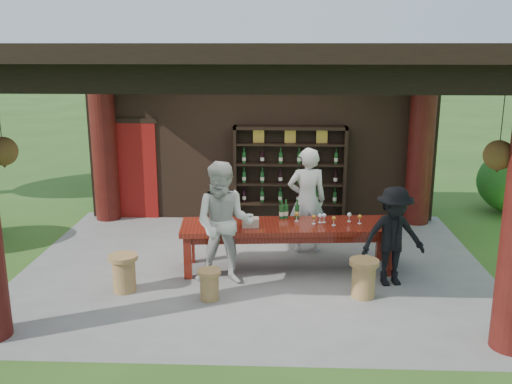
{
  "coord_description": "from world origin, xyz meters",
  "views": [
    {
      "loc": [
        0.38,
        -8.63,
        3.48
      ],
      "look_at": [
        0.0,
        0.4,
        1.15
      ],
      "focal_mm": 40.0,
      "sensor_mm": 36.0,
      "label": 1
    }
  ],
  "objects_px": {
    "stool_near_left": "(209,284)",
    "guest_woman": "(224,224)",
    "stool_near_right": "(364,277)",
    "napkin_basket": "(250,222)",
    "stool_far_left": "(124,272)",
    "wine_shelf": "(290,175)",
    "tasting_table": "(288,231)",
    "guest_man": "(393,236)",
    "host": "(307,200)"
  },
  "relations": [
    {
      "from": "tasting_table",
      "to": "stool_near_left",
      "type": "xyz_separation_m",
      "value": [
        -1.12,
        -1.2,
        -0.4
      ]
    },
    {
      "from": "stool_far_left",
      "to": "guest_woman",
      "type": "bearing_deg",
      "value": 15.04
    },
    {
      "from": "guest_man",
      "to": "napkin_basket",
      "type": "bearing_deg",
      "value": 157.66
    },
    {
      "from": "stool_far_left",
      "to": "tasting_table",
      "type": "bearing_deg",
      "value": 22.01
    },
    {
      "from": "wine_shelf",
      "to": "tasting_table",
      "type": "distance_m",
      "value": 2.52
    },
    {
      "from": "stool_near_left",
      "to": "stool_far_left",
      "type": "xyz_separation_m",
      "value": [
        -1.27,
        0.23,
        0.06
      ]
    },
    {
      "from": "napkin_basket",
      "to": "guest_man",
      "type": "bearing_deg",
      "value": -10.26
    },
    {
      "from": "wine_shelf",
      "to": "stool_far_left",
      "type": "distance_m",
      "value": 4.29
    },
    {
      "from": "tasting_table",
      "to": "stool_near_right",
      "type": "xyz_separation_m",
      "value": [
        1.06,
        -1.02,
        -0.34
      ]
    },
    {
      "from": "host",
      "to": "wine_shelf",
      "type": "bearing_deg",
      "value": -90.0
    },
    {
      "from": "guest_woman",
      "to": "guest_man",
      "type": "bearing_deg",
      "value": 4.77
    },
    {
      "from": "guest_woman",
      "to": "tasting_table",
      "type": "bearing_deg",
      "value": 35.22
    },
    {
      "from": "host",
      "to": "guest_woman",
      "type": "height_order",
      "value": "guest_woman"
    },
    {
      "from": "stool_near_left",
      "to": "guest_woman",
      "type": "relative_size",
      "value": 0.24
    },
    {
      "from": "stool_near_left",
      "to": "napkin_basket",
      "type": "height_order",
      "value": "napkin_basket"
    },
    {
      "from": "tasting_table",
      "to": "stool_near_right",
      "type": "height_order",
      "value": "tasting_table"
    },
    {
      "from": "guest_woman",
      "to": "guest_man",
      "type": "distance_m",
      "value": 2.5
    },
    {
      "from": "stool_far_left",
      "to": "napkin_basket",
      "type": "relative_size",
      "value": 2.13
    },
    {
      "from": "stool_near_left",
      "to": "stool_near_right",
      "type": "distance_m",
      "value": 2.18
    },
    {
      "from": "wine_shelf",
      "to": "stool_near_left",
      "type": "xyz_separation_m",
      "value": [
        -1.17,
        -3.7,
        -0.75
      ]
    },
    {
      "from": "host",
      "to": "stool_near_left",
      "type": "bearing_deg",
      "value": 45.3
    },
    {
      "from": "stool_near_right",
      "to": "napkin_basket",
      "type": "height_order",
      "value": "napkin_basket"
    },
    {
      "from": "host",
      "to": "guest_man",
      "type": "relative_size",
      "value": 1.22
    },
    {
      "from": "wine_shelf",
      "to": "host",
      "type": "bearing_deg",
      "value": -80.85
    },
    {
      "from": "stool_near_left",
      "to": "guest_man",
      "type": "xyz_separation_m",
      "value": [
        2.65,
        0.65,
        0.52
      ]
    },
    {
      "from": "stool_near_right",
      "to": "napkin_basket",
      "type": "xyz_separation_m",
      "value": [
        -1.65,
        0.85,
        0.53
      ]
    },
    {
      "from": "wine_shelf",
      "to": "stool_near_right",
      "type": "xyz_separation_m",
      "value": [
        1.0,
        -3.51,
        -0.69
      ]
    },
    {
      "from": "stool_far_left",
      "to": "guest_woman",
      "type": "distance_m",
      "value": 1.61
    },
    {
      "from": "tasting_table",
      "to": "wine_shelf",
      "type": "bearing_deg",
      "value": 88.81
    },
    {
      "from": "stool_far_left",
      "to": "stool_near_right",
      "type": "bearing_deg",
      "value": -0.84
    },
    {
      "from": "stool_far_left",
      "to": "stool_near_left",
      "type": "bearing_deg",
      "value": -10.37
    },
    {
      "from": "tasting_table",
      "to": "host",
      "type": "bearing_deg",
      "value": 68.38
    },
    {
      "from": "stool_near_right",
      "to": "guest_woman",
      "type": "xyz_separation_m",
      "value": [
        -2.02,
        0.43,
        0.63
      ]
    },
    {
      "from": "host",
      "to": "napkin_basket",
      "type": "distance_m",
      "value": 1.34
    },
    {
      "from": "napkin_basket",
      "to": "wine_shelf",
      "type": "bearing_deg",
      "value": 76.38
    },
    {
      "from": "napkin_basket",
      "to": "stool_near_right",
      "type": "bearing_deg",
      "value": -27.39
    },
    {
      "from": "tasting_table",
      "to": "guest_man",
      "type": "relative_size",
      "value": 2.28
    },
    {
      "from": "napkin_basket",
      "to": "stool_near_left",
      "type": "bearing_deg",
      "value": -116.83
    },
    {
      "from": "wine_shelf",
      "to": "guest_man",
      "type": "bearing_deg",
      "value": -64.01
    },
    {
      "from": "wine_shelf",
      "to": "napkin_basket",
      "type": "xyz_separation_m",
      "value": [
        -0.64,
        -2.66,
        -0.16
      ]
    },
    {
      "from": "guest_woman",
      "to": "stool_near_left",
      "type": "bearing_deg",
      "value": -100.24
    },
    {
      "from": "guest_woman",
      "to": "napkin_basket",
      "type": "relative_size",
      "value": 7.14
    },
    {
      "from": "guest_woman",
      "to": "stool_far_left",
      "type": "bearing_deg",
      "value": -160.98
    },
    {
      "from": "wine_shelf",
      "to": "stool_far_left",
      "type": "relative_size",
      "value": 4.01
    },
    {
      "from": "stool_near_right",
      "to": "stool_far_left",
      "type": "relative_size",
      "value": 1.0
    },
    {
      "from": "napkin_basket",
      "to": "host",
      "type": "bearing_deg",
      "value": 46.89
    },
    {
      "from": "stool_near_right",
      "to": "wine_shelf",
      "type": "bearing_deg",
      "value": 105.96
    },
    {
      "from": "guest_man",
      "to": "napkin_basket",
      "type": "height_order",
      "value": "guest_man"
    },
    {
      "from": "guest_woman",
      "to": "guest_man",
      "type": "height_order",
      "value": "guest_woman"
    },
    {
      "from": "tasting_table",
      "to": "stool_far_left",
      "type": "relative_size",
      "value": 6.21
    }
  ]
}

